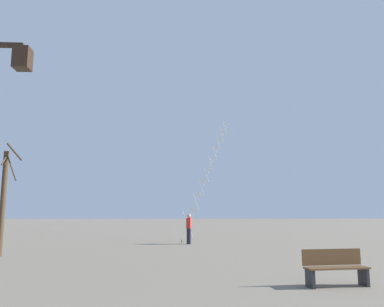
{
  "coord_description": "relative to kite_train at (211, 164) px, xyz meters",
  "views": [
    {
      "loc": [
        1.34,
        -0.35,
        1.83
      ],
      "look_at": [
        2.56,
        20.29,
        5.02
      ],
      "focal_mm": 35.35,
      "sensor_mm": 36.0,
      "label": 1
    }
  ],
  "objects": [
    {
      "name": "ground_plane",
      "position": [
        -4.63,
        -9.62,
        -5.63
      ],
      "size": [
        160.0,
        160.0,
        0.0
      ],
      "primitive_type": "plane",
      "color": "#756B5B"
    },
    {
      "name": "kite_train",
      "position": [
        0.0,
        0.0,
        0.0
      ],
      "size": [
        5.02,
        13.49,
        10.7
      ],
      "color": "brown",
      "rests_on": "ground_plane"
    },
    {
      "name": "kite_flyer",
      "position": [
        -2.16,
        -7.93,
        -4.72
      ],
      "size": [
        0.33,
        0.63,
        1.71
      ],
      "rotation": [
        0.0,
        0.0,
        1.3
      ],
      "color": "#1E1E2D",
      "rests_on": "ground_plane"
    },
    {
      "name": "bare_tree",
      "position": [
        -10.27,
        -13.56,
        -3.3
      ],
      "size": [
        0.88,
        1.34,
        4.76
      ],
      "color": "#423323",
      "rests_on": "ground_plane"
    },
    {
      "name": "park_bench",
      "position": [
        0.85,
        -20.47,
        -5.18
      ],
      "size": [
        1.64,
        0.63,
        0.89
      ],
      "rotation": [
        0.0,
        0.0,
        0.12
      ],
      "color": "brown",
      "rests_on": "ground_plane"
    }
  ]
}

